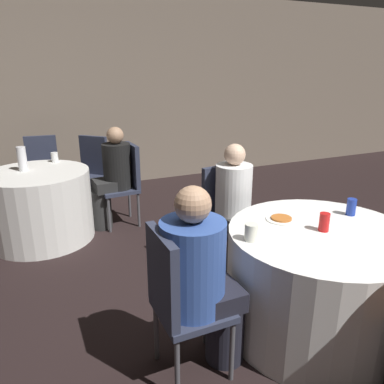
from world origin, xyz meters
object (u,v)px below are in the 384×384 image
Objects in this scene: chair_near_west at (177,295)px; bottle_far at (22,159)px; table_far at (40,206)px; soda_can_red at (324,222)px; soda_can_blue at (351,207)px; chair_near_north at (226,210)px; person_white_shirt at (238,213)px; table_near at (318,281)px; person_blue_shirt at (202,280)px; chair_far_north at (43,167)px; chair_far_northeast at (91,168)px; pizza_plate_near at (281,219)px; person_black_shirt at (111,178)px; chair_far_east at (126,178)px.

bottle_far is at bearing -164.00° from chair_near_west.
soda_can_red is (1.66, -2.30, 0.43)m from table_far.
soda_can_blue is (1.41, 0.16, 0.25)m from chair_near_west.
chair_near_west is at bearing -73.27° from bottle_far.
soda_can_blue reaches higher than table_far.
chair_near_north is 0.81× the size of person_white_shirt.
person_blue_shirt reaches higher than table_near.
chair_far_north and chair_far_northeast have the same top height.
table_far is 2.57m from pizza_plate_near.
bottle_far reaches higher than table_near.
bottle_far is (-0.88, 0.06, 0.30)m from person_black_shirt.
person_white_shirt reaches higher than chair_near_north.
person_white_shirt is at bearing 155.94° from chair_far_northeast.
soda_can_red is (1.56, -3.24, 0.25)m from chair_far_north.
soda_can_red is at bearing 90.31° from person_white_shirt.
chair_far_north is at bearing 40.52° from chair_far_east.
chair_near_west is 0.17m from person_blue_shirt.
person_white_shirt reaches higher than chair_far_northeast.
chair_far_northeast is at bearing -76.59° from person_white_shirt.
person_blue_shirt is 2.60m from bottle_far.
soda_can_red reaches higher than table_far.
person_blue_shirt is at bearing -71.45° from table_far.
person_white_shirt reaches higher than pizza_plate_near.
person_black_shirt is 0.97× the size of person_blue_shirt.
bottle_far is (-0.21, -0.83, 0.31)m from chair_far_north.
chair_near_west is at bearing 35.06° from person_white_shirt.
soda_can_red is at bearing 90.53° from chair_near_west.
chair_near_north is 7.67× the size of soda_can_blue.
pizza_plate_near is (0.02, -0.75, 0.20)m from chair_near_north.
chair_far_northeast is 3.76× the size of bottle_far.
person_white_shirt reaches higher than soda_can_blue.
bottle_far reaches higher than chair_far_east.
pizza_plate_near is at bearing 81.03° from person_white_shirt.
person_white_shirt is (0.58, -1.51, 0.02)m from chair_far_east.
table_near is at bearing -108.49° from soda_can_red.
bottle_far is (-0.76, -0.58, 0.31)m from chair_far_northeast.
chair_far_north is at bearing 33.83° from person_black_shirt.
person_black_shirt is at bearing 90.00° from chair_far_east.
person_blue_shirt reaches higher than chair_near_north.
chair_near_north is at bearing -154.35° from person_black_shirt.
person_blue_shirt reaches higher than chair_far_north.
chair_far_north is at bearing 76.12° from bottle_far.
chair_near_north reaches higher than soda_can_blue.
bottle_far reaches higher than chair_far_northeast.
chair_far_northeast is at bearing 178.68° from chair_near_west.
person_white_shirt is at bearing -161.93° from chair_far_east.
table_near is 1.09× the size of person_black_shirt.
chair_near_west is 0.97m from pizza_plate_near.
chair_far_northeast is 0.80× the size of person_blue_shirt.
person_black_shirt is (-0.17, -0.01, 0.02)m from chair_far_east.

